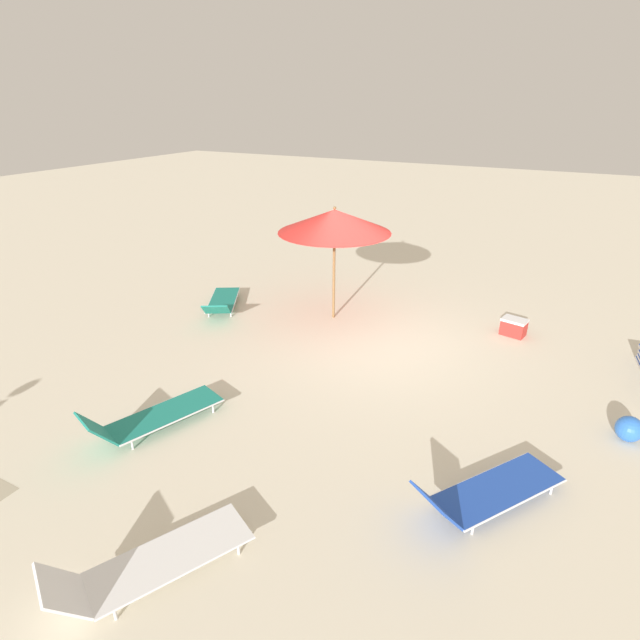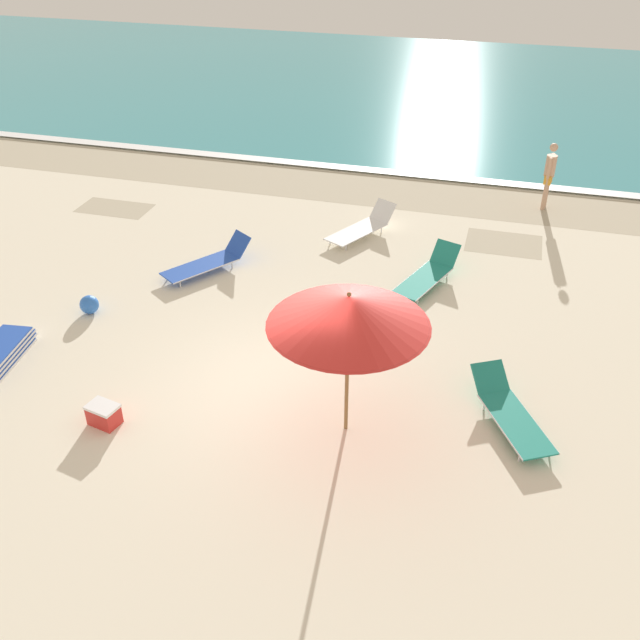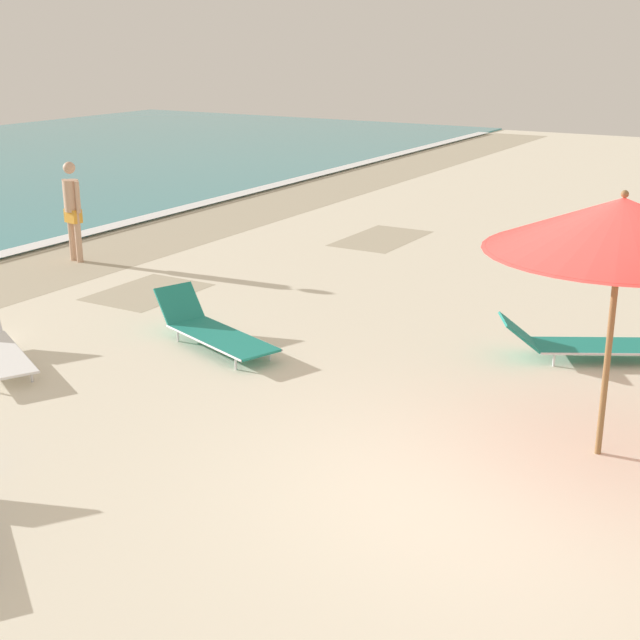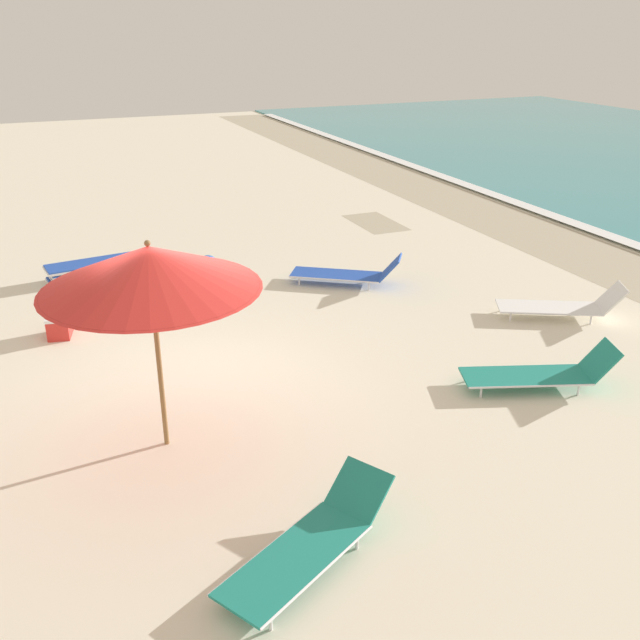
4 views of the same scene
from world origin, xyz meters
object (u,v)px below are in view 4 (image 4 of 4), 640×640
object	(u,v)px
sun_lounger_under_umbrella	(541,373)
lounger_stack	(97,269)
beach_umbrella	(150,268)
sun_lounger_near_water_left	(348,273)
cooler_box	(59,325)
sun_lounger_beside_umbrella	(562,305)
sun_lounger_near_water_right	(311,542)
beach_ball	(208,265)

from	to	relation	value
sun_lounger_under_umbrella	lounger_stack	bearing A→B (deg)	-124.43
lounger_stack	beach_umbrella	bearing A→B (deg)	-6.87
sun_lounger_near_water_left	lounger_stack	bearing A→B (deg)	-83.32
cooler_box	sun_lounger_beside_umbrella	bearing A→B (deg)	84.93
beach_umbrella	cooler_box	distance (m)	4.44
sun_lounger_under_umbrella	sun_lounger_near_water_right	bearing A→B (deg)	-45.45
cooler_box	sun_lounger_near_water_right	bearing A→B (deg)	28.07
sun_lounger_near_water_left	sun_lounger_near_water_right	size ratio (longest dim) A/B	0.99
sun_lounger_beside_umbrella	cooler_box	xyz separation A→B (m)	(-2.52, -7.98, -0.03)
lounger_stack	sun_lounger_near_water_left	xyz separation A→B (m)	(2.29, 4.41, 0.05)
beach_umbrella	sun_lounger_beside_umbrella	size ratio (longest dim) A/B	1.21
sun_lounger_under_umbrella	sun_lounger_near_water_left	world-z (taller)	sun_lounger_under_umbrella
sun_lounger_near_water_right	beach_ball	distance (m)	8.49
sun_lounger_beside_umbrella	sun_lounger_near_water_left	bearing A→B (deg)	-110.02
sun_lounger_under_umbrella	beach_ball	bearing A→B (deg)	-134.98
sun_lounger_under_umbrella	sun_lounger_beside_umbrella	distance (m)	2.72
beach_umbrella	sun_lounger_near_water_right	world-z (taller)	beach_umbrella
sun_lounger_under_umbrella	sun_lounger_near_water_right	distance (m)	4.67
sun_lounger_under_umbrella	beach_umbrella	bearing A→B (deg)	-76.80
sun_lounger_near_water_right	cooler_box	xyz separation A→B (m)	(-6.37, -1.78, -0.03)
sun_lounger_near_water_left	beach_ball	distance (m)	2.83
sun_lounger_under_umbrella	sun_lounger_beside_umbrella	bearing A→B (deg)	153.80
lounger_stack	cooler_box	size ratio (longest dim) A/B	3.49
beach_ball	sun_lounger_near_water_right	bearing A→B (deg)	-8.18
sun_lounger_beside_umbrella	sun_lounger_under_umbrella	bearing A→B (deg)	-18.35
beach_umbrella	lounger_stack	bearing A→B (deg)	-179.68
beach_ball	cooler_box	bearing A→B (deg)	-55.72
sun_lounger_near_water_left	beach_ball	size ratio (longest dim) A/B	5.41
sun_lounger_near_water_right	beach_ball	bearing A→B (deg)	142.49
sun_lounger_beside_umbrella	sun_lounger_near_water_right	world-z (taller)	sun_lounger_beside_umbrella
beach_umbrella	sun_lounger_under_umbrella	world-z (taller)	beach_umbrella
sun_lounger_near_water_right	cooler_box	world-z (taller)	sun_lounger_near_water_right
sun_lounger_beside_umbrella	sun_lounger_near_water_left	xyz separation A→B (m)	(-2.93, -2.67, -0.00)
lounger_stack	sun_lounger_under_umbrella	size ratio (longest dim) A/B	0.91
beach_umbrella	cooler_box	size ratio (longest dim) A/B	4.53
sun_lounger_beside_umbrella	sun_lounger_near_water_left	distance (m)	3.97
beach_ball	beach_umbrella	bearing A→B (deg)	-19.31
beach_ball	cooler_box	size ratio (longest dim) A/B	0.68
sun_lounger_near_water_left	sun_lounger_beside_umbrella	bearing A→B (deg)	76.43
sun_lounger_under_umbrella	sun_lounger_beside_umbrella	xyz separation A→B (m)	(-1.89, 1.96, -0.00)
beach_umbrella	beach_ball	bearing A→B (deg)	160.69
lounger_stack	beach_ball	world-z (taller)	beach_ball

